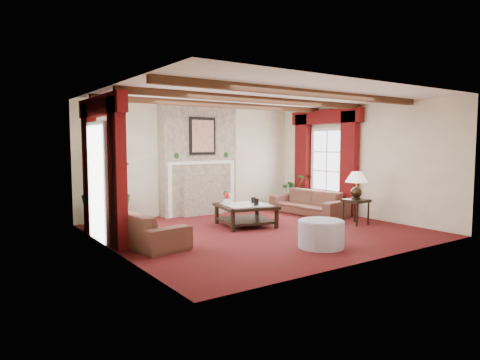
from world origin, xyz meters
TOP-DOWN VIEW (x-y plane):
  - floor at (0.00, 0.00)m, footprint 6.00×6.00m
  - ceiling at (0.00, 0.00)m, footprint 6.00×6.00m
  - back_wall at (0.00, 2.75)m, footprint 6.00×0.02m
  - left_wall at (-3.00, 0.00)m, footprint 0.02×5.50m
  - right_wall at (3.00, 0.00)m, footprint 0.02×5.50m
  - ceiling_beams at (0.00, 0.00)m, footprint 6.00×3.00m
  - fireplace at (0.00, 2.55)m, footprint 2.00×0.52m
  - french_door_left at (-2.97, 1.00)m, footprint 0.10×1.10m
  - french_door_right at (2.97, 1.00)m, footprint 0.10×1.10m
  - curtains_left at (-2.86, 1.00)m, footprint 0.20×2.40m
  - curtains_right at (2.86, 1.00)m, footprint 0.20×2.40m
  - sofa_left at (-2.43, 0.30)m, footprint 2.22×1.20m
  - sofa_right at (2.23, 0.92)m, footprint 2.12×0.90m
  - potted_palm at (-2.52, 1.97)m, footprint 2.28×2.48m
  - small_plant at (2.64, 1.89)m, footprint 1.17×1.23m
  - coffee_table at (0.05, 0.56)m, footprint 1.34×1.34m
  - side_table at (2.16, -0.65)m, footprint 0.48×0.48m
  - ottoman at (0.02, -1.72)m, footprint 0.78×0.78m
  - table_lamp at (2.16, -0.65)m, footprint 0.49×0.49m
  - flower_vase at (-0.25, 0.84)m, footprint 0.17×0.18m
  - book at (0.27, 0.35)m, footprint 0.22×0.21m
  - photo_frame_a at (0.11, 0.26)m, footprint 0.12×0.03m
  - photo_frame_b at (0.30, 0.63)m, footprint 0.11×0.03m

SIDE VIEW (x-z plane):
  - floor at x=0.00m, z-range 0.00..0.00m
  - ottoman at x=0.02m, z-range 0.00..0.46m
  - coffee_table at x=0.05m, z-range 0.00..0.46m
  - side_table at x=2.16m, z-range 0.00..0.55m
  - small_plant at x=2.64m, z-range 0.00..0.72m
  - sofa_right at x=2.23m, z-range 0.00..0.79m
  - sofa_left at x=-2.43m, z-range 0.00..0.80m
  - potted_palm at x=-2.52m, z-range 0.00..0.99m
  - photo_frame_b at x=0.30m, z-range 0.46..0.60m
  - photo_frame_a at x=0.11m, z-range 0.46..0.62m
  - flower_vase at x=-0.25m, z-range 0.46..0.63m
  - book at x=0.27m, z-range 0.46..0.73m
  - table_lamp at x=2.16m, z-range 0.55..1.18m
  - back_wall at x=0.00m, z-range 0.00..2.70m
  - left_wall at x=-3.00m, z-range 0.00..2.70m
  - right_wall at x=3.00m, z-range 0.00..2.70m
  - french_door_left at x=-2.97m, z-range 1.05..3.21m
  - french_door_right at x=2.97m, z-range 1.05..3.21m
  - curtains_left at x=-2.86m, z-range 1.28..3.83m
  - curtains_right at x=2.86m, z-range 1.28..3.83m
  - ceiling_beams at x=0.00m, z-range 2.58..2.70m
  - ceiling at x=0.00m, z-range 2.70..2.70m
  - fireplace at x=0.00m, z-range 1.35..4.05m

